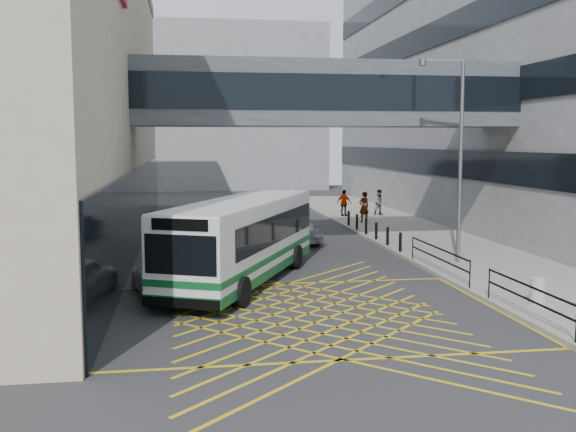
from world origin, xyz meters
name	(u,v)px	position (x,y,z in m)	size (l,w,h in m)	color
ground	(308,314)	(0.00, 0.00, 0.00)	(120.00, 120.00, 0.00)	#333335
building_far	(198,109)	(-2.00, 60.00, 9.00)	(28.00, 16.00, 18.00)	gray
skybridge	(324,95)	(3.00, 12.00, 7.50)	(20.00, 4.10, 3.00)	#464B50
pavement	(419,237)	(9.00, 15.00, 0.08)	(6.00, 54.00, 0.16)	gray
box_junction	(308,314)	(0.00, 0.00, 0.00)	(12.00, 9.00, 0.01)	gold
bus	(243,238)	(-1.54, 5.06, 1.67)	(6.88, 11.17, 3.12)	white
car_white	(162,275)	(-4.50, 3.17, 0.74)	(1.90, 4.64, 1.48)	white
car_dark	(209,225)	(-2.40, 17.22, 0.69)	(1.72, 4.40, 1.38)	black
car_silver	(296,232)	(2.03, 14.28, 0.62)	(1.69, 4.01, 1.25)	gray
street_lamp	(456,148)	(7.61, 6.97, 5.01)	(1.94, 0.47, 8.52)	slate
litter_bin	(538,291)	(7.32, -0.49, 0.58)	(0.48, 0.48, 0.83)	#ADA89E
kerb_railings	(473,269)	(6.15, 1.78, 0.88)	(0.05, 12.54, 1.00)	black
bollards	(371,228)	(6.25, 15.00, 0.61)	(0.14, 10.14, 0.90)	black
pedestrian_a	(364,207)	(7.60, 21.43, 1.13)	(0.77, 0.55, 1.94)	gray
pedestrian_b	(380,203)	(9.79, 25.25, 1.05)	(0.87, 0.51, 1.78)	gray
pedestrian_c	(344,203)	(7.19, 25.09, 1.06)	(1.07, 0.51, 1.81)	gray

